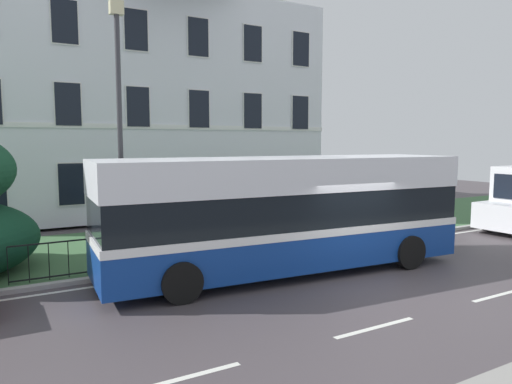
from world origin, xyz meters
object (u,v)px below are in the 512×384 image
object	(u,v)px
street_lamp_post	(120,119)
litter_bin	(193,238)
georgian_townhouse	(135,91)
single_decker_bus	(286,212)

from	to	relation	value
street_lamp_post	litter_bin	xyz separation A→B (m)	(2.08, -0.04, -3.54)
georgian_townhouse	litter_bin	distance (m)	13.90
litter_bin	street_lamp_post	bearing A→B (deg)	178.93
georgian_townhouse	single_decker_bus	bearing A→B (deg)	-90.73
single_decker_bus	litter_bin	size ratio (longest dim) A/B	9.20
single_decker_bus	litter_bin	xyz separation A→B (m)	(-1.74, 2.45, -0.99)
single_decker_bus	street_lamp_post	distance (m)	5.23
georgian_townhouse	street_lamp_post	world-z (taller)	georgian_townhouse
georgian_townhouse	litter_bin	xyz separation A→B (m)	(-1.93, -12.59, -5.58)
georgian_townhouse	single_decker_bus	size ratio (longest dim) A/B	1.67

